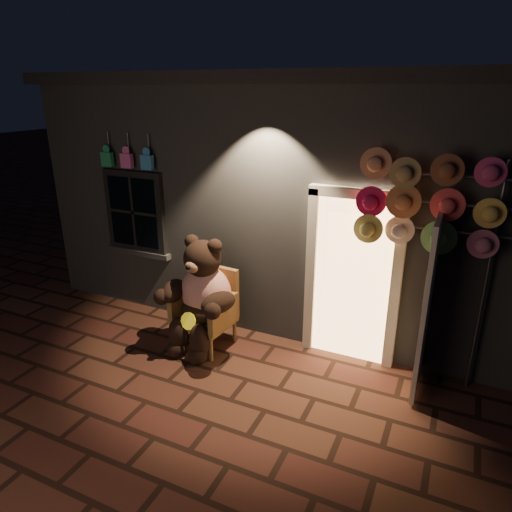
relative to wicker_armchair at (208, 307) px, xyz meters
The scene contains 5 objects.
ground 1.19m from the wicker_armchair, 66.25° to the right, with size 60.00×60.00×0.00m, color #4D2B1D.
shop_building 3.27m from the wicker_armchair, 81.79° to the left, with size 7.30×5.95×3.51m.
wicker_armchair is the anchor object (origin of this frame).
teddy_bear 0.26m from the wicker_armchair, 93.39° to the right, with size 1.12×0.91×1.55m.
hat_rack 3.01m from the wicker_armchair, ahead, with size 1.74×0.22×2.63m.
Camera 1 is at (2.44, -3.68, 3.27)m, focal length 32.00 mm.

